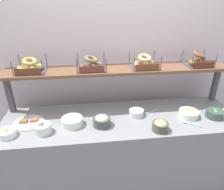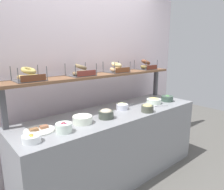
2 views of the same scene
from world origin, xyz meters
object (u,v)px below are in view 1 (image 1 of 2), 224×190
(bagel_basket_cinnamon_raisin, at_px, (198,61))
(bagel_basket_plain, at_px, (144,63))
(bowl_hummus, at_px, (160,126))
(bowl_scallion_spread, at_px, (136,112))
(bowl_egg_salad, at_px, (189,113))
(bagel_basket_poppy, at_px, (91,65))
(bowl_tuna_salad, at_px, (102,121))
(bowl_beet_salad, at_px, (42,128))
(bowl_cream_cheese, at_px, (72,121))
(serving_plate_white, at_px, (29,122))
(bowl_fruit_salad, at_px, (7,133))
(bagel_basket_sesame, at_px, (31,67))
(serving_spoon_by_edge, at_px, (189,123))
(bowl_veggie_mix, at_px, (214,114))
(serving_spoon_near_plate, at_px, (154,111))

(bagel_basket_cinnamon_raisin, bearing_deg, bagel_basket_plain, -179.35)
(bowl_hummus, height_order, bowl_scallion_spread, bowl_hummus)
(bowl_egg_salad, distance_m, bowl_scallion_spread, 0.52)
(bowl_egg_salad, distance_m, bagel_basket_poppy, 1.09)
(bowl_tuna_salad, distance_m, bowl_beet_salad, 0.53)
(bowl_beet_salad, bearing_deg, bagel_basket_cinnamon_raisin, 14.86)
(bowl_hummus, height_order, bowl_cream_cheese, bowl_hummus)
(serving_plate_white, relative_size, bagel_basket_plain, 0.94)
(bowl_scallion_spread, xyz_separation_m, bagel_basket_poppy, (-0.43, 0.24, 0.44))
(bowl_beet_salad, height_order, bagel_basket_cinnamon_raisin, bagel_basket_cinnamon_raisin)
(bowl_fruit_salad, relative_size, bagel_basket_plain, 0.51)
(bowl_scallion_spread, xyz_separation_m, bagel_basket_plain, (0.11, 0.23, 0.44))
(bowl_fruit_salad, distance_m, bagel_basket_poppy, 0.98)
(bagel_basket_sesame, height_order, bagel_basket_plain, same)
(serving_plate_white, bearing_deg, bagel_basket_sesame, 82.19)
(bowl_hummus, bearing_deg, bagel_basket_cinnamon_raisin, 43.12)
(bowl_cream_cheese, relative_size, serving_spoon_by_edge, 1.27)
(bowl_beet_salad, distance_m, bowl_veggie_mix, 1.65)
(bowl_fruit_salad, xyz_separation_m, serving_plate_white, (0.13, 0.18, -0.02))
(bowl_egg_salad, height_order, bowl_beet_salad, bowl_beet_salad)
(bowl_veggie_mix, xyz_separation_m, serving_spoon_by_edge, (-0.31, -0.09, -0.03))
(serving_plate_white, bearing_deg, bowl_cream_cheese, -10.61)
(bowl_beet_salad, distance_m, serving_spoon_by_edge, 1.35)
(bowl_beet_salad, xyz_separation_m, serving_spoon_by_edge, (1.35, -0.03, -0.04))
(bowl_cream_cheese, relative_size, bagel_basket_poppy, 0.68)
(bagel_basket_poppy, bearing_deg, bowl_fruit_salad, -149.94)
(bowl_beet_salad, relative_size, bowl_scallion_spread, 0.98)
(serving_spoon_by_edge, distance_m, bagel_basket_plain, 0.73)
(bowl_fruit_salad, bearing_deg, bowl_cream_cheese, 10.90)
(bowl_fruit_salad, bearing_deg, bowl_hummus, -3.27)
(bowl_beet_salad, height_order, bowl_veggie_mix, bowl_beet_salad)
(bowl_veggie_mix, bearing_deg, bowl_cream_cheese, 178.63)
(serving_spoon_near_plate, xyz_separation_m, bagel_basket_plain, (-0.09, 0.18, 0.47))
(bowl_veggie_mix, relative_size, bagel_basket_poppy, 0.58)
(bagel_basket_poppy, bearing_deg, serving_spoon_by_edge, -26.83)
(serving_plate_white, relative_size, bagel_basket_poppy, 0.95)
(bowl_egg_salad, distance_m, bagel_basket_cinnamon_raisin, 0.58)
(bowl_beet_salad, bearing_deg, bowl_scallion_spread, 11.67)
(bowl_egg_salad, relative_size, bowl_cream_cheese, 0.99)
(serving_spoon_near_plate, relative_size, bagel_basket_poppy, 0.60)
(bagel_basket_sesame, bearing_deg, bowl_beet_salad, -73.38)
(bowl_tuna_salad, xyz_separation_m, serving_spoon_by_edge, (0.82, -0.08, -0.04))
(bowl_tuna_salad, distance_m, bagel_basket_sesame, 0.86)
(bowl_egg_salad, xyz_separation_m, bagel_basket_poppy, (-0.95, 0.32, 0.44))
(serving_spoon_near_plate, bearing_deg, bowl_veggie_mix, -17.62)
(bagel_basket_sesame, height_order, bagel_basket_poppy, bagel_basket_poppy)
(bagel_basket_cinnamon_raisin, bearing_deg, bowl_egg_salad, -119.90)
(bowl_egg_salad, height_order, bowl_scallion_spread, bowl_scallion_spread)
(bowl_tuna_salad, bearing_deg, serving_spoon_near_plate, 18.09)
(bowl_fruit_salad, relative_size, serving_plate_white, 0.54)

